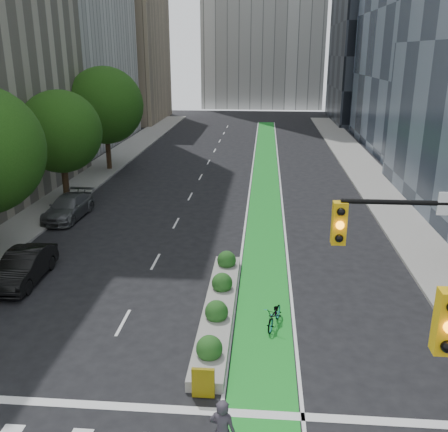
% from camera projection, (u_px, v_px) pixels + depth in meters
% --- Properties ---
extents(sidewalk_left, '(3.60, 90.00, 0.15)m').
position_uv_depth(sidewalk_left, '(72.00, 189.00, 38.29)').
color(sidewalk_left, gray).
rests_on(sidewalk_left, ground).
extents(sidewalk_right, '(3.60, 90.00, 0.15)m').
position_uv_depth(sidewalk_right, '(386.00, 196.00, 36.44)').
color(sidewalk_right, gray).
rests_on(sidewalk_right, ground).
extents(bike_lane_paint, '(2.20, 70.00, 0.01)m').
position_uv_depth(bike_lane_paint, '(265.00, 178.00, 41.88)').
color(bike_lane_paint, '#1A9127').
rests_on(bike_lane_paint, ground).
extents(building_tan_far, '(14.00, 16.00, 26.00)m').
position_uv_depth(building_tan_far, '(113.00, 31.00, 73.67)').
color(building_tan_far, tan).
rests_on(building_tan_far, ground).
extents(building_dark_end, '(14.00, 18.00, 28.00)m').
position_uv_depth(building_dark_end, '(387.00, 23.00, 72.11)').
color(building_dark_end, black).
rests_on(building_dark_end, ground).
extents(tree_midfar, '(5.60, 5.60, 7.76)m').
position_uv_depth(tree_midfar, '(60.00, 132.00, 33.86)').
color(tree_midfar, black).
rests_on(tree_midfar, ground).
extents(tree_far, '(6.60, 6.60, 9.00)m').
position_uv_depth(tree_far, '(105.00, 106.00, 43.09)').
color(tree_far, black).
rests_on(tree_far, ground).
extents(median_planter, '(1.20, 10.26, 1.10)m').
position_uv_depth(median_planter, '(219.00, 305.00, 20.18)').
color(median_planter, gray).
rests_on(median_planter, ground).
extents(bicycle, '(1.03, 1.82, 0.90)m').
position_uv_depth(bicycle, '(275.00, 315.00, 19.25)').
color(bicycle, gray).
rests_on(bicycle, ground).
extents(cyclist, '(0.77, 0.58, 1.91)m').
position_uv_depth(cyclist, '(222.00, 432.00, 12.65)').
color(cyclist, '#37323C').
rests_on(cyclist, ground).
extents(parked_car_left_mid, '(1.69, 4.53, 1.48)m').
position_uv_depth(parked_car_left_mid, '(24.00, 267.00, 22.88)').
color(parked_car_left_mid, black).
rests_on(parked_car_left_mid, ground).
extents(parked_car_left_far, '(2.21, 5.02, 1.43)m').
position_uv_depth(parked_car_left_far, '(68.00, 207.00, 31.73)').
color(parked_car_left_far, '#525457').
rests_on(parked_car_left_far, ground).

